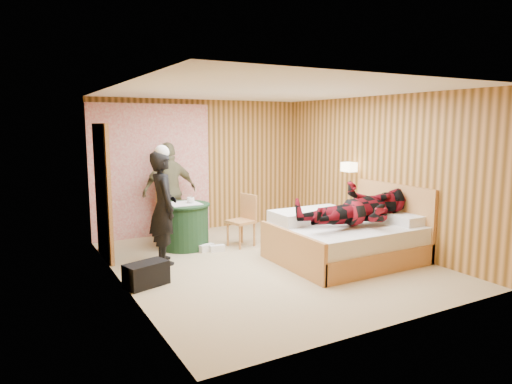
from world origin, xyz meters
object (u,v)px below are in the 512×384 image
chair_far (170,209)px  duffel_bag (146,274)px  wall_lamp (349,167)px  chair_near (244,216)px  bed (346,239)px  woman_standing (163,207)px  man_at_table (170,191)px  nightstand (354,226)px  man_on_bed (359,198)px  round_table (184,225)px

chair_far → duffel_bag: bearing=-127.4°
wall_lamp → chair_near: wall_lamp is taller
bed → chair_near: bearing=123.3°
duffel_bag → woman_standing: woman_standing is taller
wall_lamp → chair_far: 3.24m
man_at_table → bed: bearing=119.9°
nightstand → woman_standing: 3.30m
chair_far → chair_near: 1.40m
chair_far → man_on_bed: man_on_bed is taller
nightstand → chair_near: 1.91m
round_table → man_at_table: man_at_table is taller
nightstand → man_at_table: man_at_table is taller
nightstand → duffel_bag: bearing=-174.5°
duffel_bag → man_on_bed: bearing=-28.2°
chair_near → nightstand: bearing=51.7°
chair_far → woman_standing: 1.44m
round_table → man_on_bed: size_ratio=0.48×
bed → chair_far: (-1.93, 2.49, 0.22)m
bed → man_at_table: (-1.91, 2.53, 0.54)m
bed → man_at_table: man_at_table is taller
bed → chair_near: bed is taller
bed → man_on_bed: 0.70m
bed → man_on_bed: size_ratio=1.15×
chair_far → man_on_bed: 3.38m
round_table → duffel_bag: bearing=-125.4°
woman_standing → man_on_bed: 2.86m
bed → nightstand: size_ratio=3.31×
chair_far → man_on_bed: bearing=-65.9°
chair_far → chair_near: (0.96, -1.01, -0.04)m
duffel_bag → man_at_table: bearing=46.6°
chair_near → man_on_bed: 2.03m
man_on_bed → nightstand: bearing=51.4°
round_table → chair_far: (-0.02, 0.67, 0.16)m
bed → duffel_bag: (-2.97, 0.33, -0.17)m
wall_lamp → man_at_table: man_at_table is taller
round_table → man_at_table: bearing=90.0°
nightstand → man_on_bed: man_on_bed is taller
chair_far → woman_standing: woman_standing is taller
chair_near → man_on_bed: man_on_bed is taller
bed → man_at_table: bearing=127.1°
chair_near → duffel_bag: bearing=-73.8°
chair_near → man_at_table: 1.46m
wall_lamp → man_at_table: bearing=149.3°
bed → round_table: (-1.91, 1.82, 0.06)m
nightstand → woman_standing: size_ratio=0.37×
bed → duffel_bag: 3.00m
bed → chair_far: 3.16m
bed → duffel_bag: size_ratio=3.78×
man_at_table → man_on_bed: man_on_bed is taller
duffel_bag → man_on_bed: man_on_bed is taller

